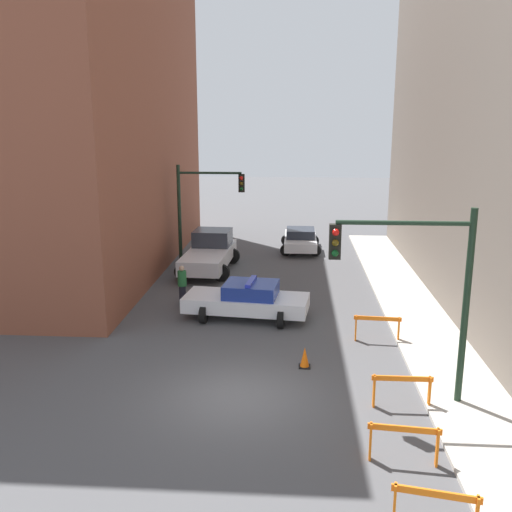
# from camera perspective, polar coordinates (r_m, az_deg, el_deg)

# --- Properties ---
(ground_plane) EXTENTS (120.00, 120.00, 0.00)m
(ground_plane) POSITION_cam_1_polar(r_m,az_deg,el_deg) (16.20, -1.76, -13.86)
(ground_plane) COLOR #4C4C4F
(sidewalk_right) EXTENTS (2.40, 44.00, 0.12)m
(sidewalk_right) POSITION_cam_1_polar(r_m,az_deg,el_deg) (16.79, 20.45, -13.50)
(sidewalk_right) COLOR #B2ADA3
(sidewalk_right) RESTS_ON ground_plane
(building_corner_left) EXTENTS (14.00, 20.00, 17.95)m
(building_corner_left) POSITION_cam_1_polar(r_m,az_deg,el_deg) (31.37, -22.37, 15.39)
(building_corner_left) COLOR brown
(building_corner_left) RESTS_ON ground_plane
(traffic_light_near) EXTENTS (3.64, 0.35, 5.20)m
(traffic_light_near) POSITION_cam_1_polar(r_m,az_deg,el_deg) (15.15, 16.24, -2.03)
(traffic_light_near) COLOR black
(traffic_light_near) RESTS_ON sidewalk_right
(traffic_light_far) EXTENTS (3.44, 0.35, 5.20)m
(traffic_light_far) POSITION_cam_1_polar(r_m,az_deg,el_deg) (29.14, -5.58, 5.53)
(traffic_light_far) COLOR black
(traffic_light_far) RESTS_ON ground_plane
(police_car) EXTENTS (4.88, 2.70, 1.52)m
(police_car) POSITION_cam_1_polar(r_m,az_deg,el_deg) (21.81, -0.87, -4.40)
(police_car) COLOR white
(police_car) RESTS_ON ground_plane
(white_truck) EXTENTS (2.80, 5.49, 1.90)m
(white_truck) POSITION_cam_1_polar(r_m,az_deg,el_deg) (28.70, -4.66, 0.36)
(white_truck) COLOR silver
(white_truck) RESTS_ON ground_plane
(parked_car_near) EXTENTS (2.29, 4.31, 1.31)m
(parked_car_near) POSITION_cam_1_polar(r_m,az_deg,el_deg) (32.97, 4.46, 1.69)
(parked_car_near) COLOR silver
(parked_car_near) RESTS_ON ground_plane
(pedestrian_crossing) EXTENTS (0.37, 0.37, 1.66)m
(pedestrian_crossing) POSITION_cam_1_polar(r_m,az_deg,el_deg) (23.45, -7.39, -2.87)
(pedestrian_crossing) COLOR black
(pedestrian_crossing) RESTS_ON ground_plane
(barrier_front) EXTENTS (1.58, 0.44, 0.90)m
(barrier_front) POSITION_cam_1_polar(r_m,az_deg,el_deg) (11.81, 17.51, -22.58)
(barrier_front) COLOR orange
(barrier_front) RESTS_ON ground_plane
(barrier_mid) EXTENTS (1.60, 0.31, 0.90)m
(barrier_mid) POSITION_cam_1_polar(r_m,az_deg,el_deg) (13.59, 14.58, -17.17)
(barrier_mid) COLOR orange
(barrier_mid) RESTS_ON ground_plane
(barrier_back) EXTENTS (1.60, 0.17, 0.90)m
(barrier_back) POSITION_cam_1_polar(r_m,az_deg,el_deg) (15.84, 14.39, -12.48)
(barrier_back) COLOR orange
(barrier_back) RESTS_ON ground_plane
(barrier_corner) EXTENTS (1.60, 0.27, 0.90)m
(barrier_corner) POSITION_cam_1_polar(r_m,az_deg,el_deg) (20.03, 12.04, -6.71)
(barrier_corner) COLOR orange
(barrier_corner) RESTS_ON ground_plane
(traffic_cone) EXTENTS (0.36, 0.36, 0.66)m
(traffic_cone) POSITION_cam_1_polar(r_m,az_deg,el_deg) (17.84, 4.89, -10.08)
(traffic_cone) COLOR black
(traffic_cone) RESTS_ON ground_plane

